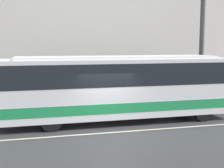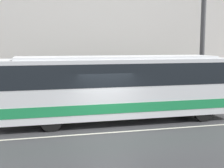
# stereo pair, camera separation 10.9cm
# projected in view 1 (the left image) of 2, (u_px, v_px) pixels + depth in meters

# --- Properties ---
(ground_plane) EXTENTS (60.00, 60.00, 0.00)m
(ground_plane) POSITION_uv_depth(u_px,v_px,m) (110.00, 133.00, 13.46)
(ground_plane) COLOR #38383A
(sidewalk) EXTENTS (60.00, 2.81, 0.17)m
(sidewalk) POSITION_uv_depth(u_px,v_px,m) (88.00, 107.00, 18.64)
(sidewalk) COLOR #A09E99
(sidewalk) RESTS_ON ground_plane
(building_facade) EXTENTS (60.00, 0.35, 12.52)m
(building_facade) POSITION_uv_depth(u_px,v_px,m) (83.00, 8.00, 19.37)
(building_facade) COLOR silver
(building_facade) RESTS_ON ground_plane
(lane_stripe) EXTENTS (54.00, 0.14, 0.01)m
(lane_stripe) POSITION_uv_depth(u_px,v_px,m) (110.00, 133.00, 13.46)
(lane_stripe) COLOR beige
(lane_stripe) RESTS_ON ground_plane
(transit_bus) EXTENTS (11.42, 2.57, 3.22)m
(transit_bus) POSITION_uv_depth(u_px,v_px,m) (118.00, 85.00, 15.33)
(transit_bus) COLOR white
(transit_bus) RESTS_ON ground_plane
(utility_pole_near) EXTENTS (0.30, 0.30, 6.95)m
(utility_pole_near) POSITION_uv_depth(u_px,v_px,m) (202.00, 47.00, 19.37)
(utility_pole_near) COLOR #4C4C4F
(utility_pole_near) RESTS_ON sidewalk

